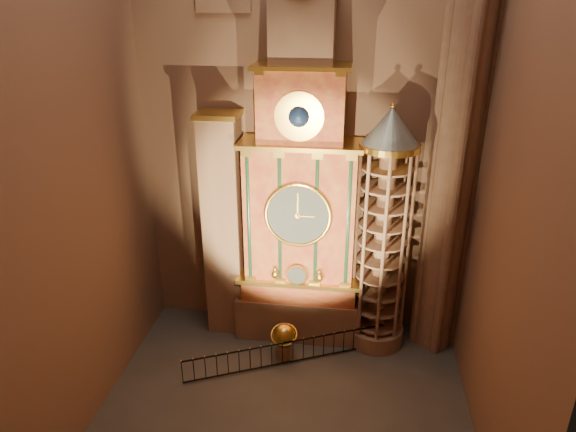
# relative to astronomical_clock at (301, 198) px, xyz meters

# --- Properties ---
(floor) EXTENTS (14.00, 14.00, 0.00)m
(floor) POSITION_rel_astronomical_clock_xyz_m (0.00, -4.96, -6.68)
(floor) COLOR #383330
(floor) RESTS_ON ground
(wall_back) EXTENTS (22.00, 0.00, 22.00)m
(wall_back) POSITION_rel_astronomical_clock_xyz_m (0.00, 1.04, 4.32)
(wall_back) COLOR brown
(wall_back) RESTS_ON floor
(wall_left) EXTENTS (0.00, 22.00, 22.00)m
(wall_left) POSITION_rel_astronomical_clock_xyz_m (-7.00, -4.96, 4.32)
(wall_left) COLOR brown
(wall_left) RESTS_ON floor
(wall_right) EXTENTS (0.00, 22.00, 22.00)m
(wall_right) POSITION_rel_astronomical_clock_xyz_m (7.00, -4.96, 4.32)
(wall_right) COLOR brown
(wall_right) RESTS_ON floor
(astronomical_clock) EXTENTS (5.60, 2.41, 16.70)m
(astronomical_clock) POSITION_rel_astronomical_clock_xyz_m (0.00, 0.00, 0.00)
(astronomical_clock) COLOR #8C634C
(astronomical_clock) RESTS_ON floor
(portrait_tower) EXTENTS (1.80, 1.60, 10.20)m
(portrait_tower) POSITION_rel_astronomical_clock_xyz_m (-3.40, 0.02, -1.53)
(portrait_tower) COLOR #8C634C
(portrait_tower) RESTS_ON floor
(stair_turret) EXTENTS (2.50, 2.50, 10.80)m
(stair_turret) POSITION_rel_astronomical_clock_xyz_m (3.50, -0.26, -1.41)
(stair_turret) COLOR #8C634C
(stair_turret) RESTS_ON floor
(gothic_pier) EXTENTS (2.04, 2.04, 22.00)m
(gothic_pier) POSITION_rel_astronomical_clock_xyz_m (6.10, 0.04, 4.32)
(gothic_pier) COLOR #8C634C
(gothic_pier) RESTS_ON floor
(celestial_globe) EXTENTS (1.19, 1.13, 1.67)m
(celestial_globe) POSITION_rel_astronomical_clock_xyz_m (-0.44, -2.06, -5.68)
(celestial_globe) COLOR #8C634C
(celestial_globe) RESTS_ON floor
(iron_railing) EXTENTS (8.07, 3.67, 1.10)m
(iron_railing) POSITION_rel_astronomical_clock_xyz_m (-0.22, -2.49, -6.08)
(iron_railing) COLOR black
(iron_railing) RESTS_ON floor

